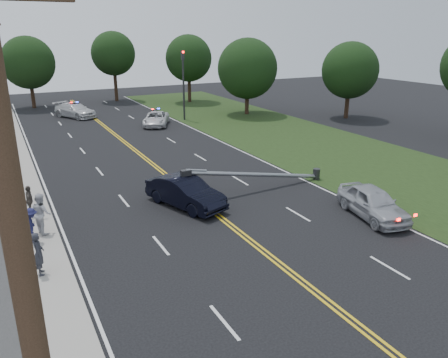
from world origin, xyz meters
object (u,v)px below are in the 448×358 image
waiting_sedan (373,203)px  bystander_a (39,254)px  emergency_b (75,110)px  bystander_d (30,201)px  crashed_sedan (185,192)px  emergency_a (156,119)px  bystander_c (32,225)px  bystander_b (42,213)px  fallen_streetlight (264,174)px  traffic_signal (183,79)px

waiting_sedan → bystander_a: bystander_a is taller
emergency_b → bystander_d: (-6.74, -26.75, 0.12)m
crashed_sedan → emergency_a: bearing=55.4°
crashed_sedan → emergency_b: crashed_sedan is taller
waiting_sedan → bystander_c: bystander_c is taller
waiting_sedan → emergency_a: (-2.13, 26.57, -0.11)m
emergency_a → bystander_a: 28.23m
bystander_b → bystander_c: size_ratio=1.22×
bystander_c → waiting_sedan: bearing=-100.6°
emergency_a → waiting_sedan: bearing=-58.9°
emergency_a → bystander_c: bearing=-94.7°
fallen_streetlight → bystander_c: fallen_streetlight is taller
traffic_signal → bystander_b: 27.99m
traffic_signal → bystander_c: size_ratio=4.51×
waiting_sedan → bystander_b: bearing=171.4°
fallen_streetlight → emergency_b: 29.32m
bystander_a → crashed_sedan: bearing=-60.0°
fallen_streetlight → bystander_b: size_ratio=4.92×
waiting_sedan → bystander_c: size_ratio=2.89×
bystander_d → bystander_a: bearing=-175.3°
traffic_signal → bystander_a: size_ratio=4.10×
traffic_signal → emergency_b: 12.51m
bystander_b → bystander_d: (-0.33, 2.46, -0.19)m
waiting_sedan → emergency_a: waiting_sedan is taller
emergency_b → bystander_d: size_ratio=3.47×
traffic_signal → bystander_d: bearing=-129.8°
fallen_streetlight → bystander_c: 12.83m
crashed_sedan → emergency_a: 21.66m
fallen_streetlight → emergency_b: bearing=101.5°
bystander_c → bystander_d: bearing=3.3°
traffic_signal → bystander_a: 31.42m
emergency_a → bystander_c: 25.58m
emergency_b → bystander_d: bystander_d is taller
crashed_sedan → emergency_b: bearing=72.0°
crashed_sedan → bystander_d: bystander_d is taller
traffic_signal → bystander_a: bearing=-122.7°
bystander_c → bystander_a: bearing=-173.9°
traffic_signal → emergency_b: size_ratio=1.33×
traffic_signal → bystander_b: size_ratio=3.70×
emergency_a → bystander_b: bearing=-94.7°
emergency_a → bystander_d: size_ratio=3.10×
bystander_a → emergency_a: bearing=-25.7°
traffic_signal → waiting_sedan: size_ratio=1.56×
waiting_sedan → bystander_a: 15.50m
traffic_signal → emergency_b: bearing=146.0°
bystander_d → waiting_sedan: bearing=-111.1°
crashed_sedan → bystander_c: bearing=167.7°
crashed_sedan → emergency_b: (-0.71, 29.03, -0.03)m
emergency_a → bystander_b: size_ratio=2.49×
traffic_signal → bystander_b: bearing=-126.1°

